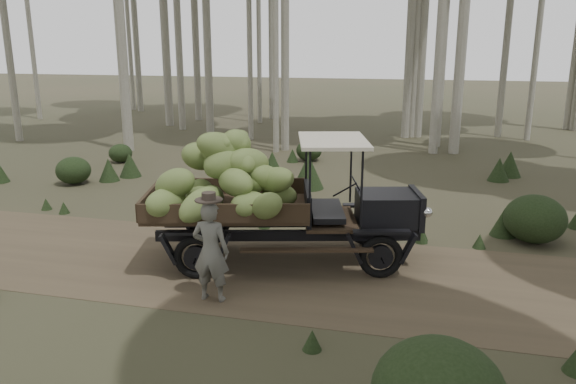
% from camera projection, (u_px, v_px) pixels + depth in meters
% --- Properties ---
extents(ground, '(120.00, 120.00, 0.00)m').
position_uv_depth(ground, '(226.00, 265.00, 10.70)').
color(ground, '#473D2B').
rests_on(ground, ground).
extents(dirt_track, '(70.00, 4.00, 0.01)m').
position_uv_depth(dirt_track, '(226.00, 265.00, 10.70)').
color(dirt_track, brown).
rests_on(dirt_track, ground).
extents(banana_truck, '(5.46, 3.29, 2.68)m').
position_uv_depth(banana_truck, '(253.00, 186.00, 10.36)').
color(banana_truck, black).
rests_on(banana_truck, ground).
extents(farmer, '(0.61, 0.45, 1.83)m').
position_uv_depth(farmer, '(211.00, 250.00, 9.03)').
color(farmer, '#63615A').
rests_on(farmer, ground).
extents(undergrowth, '(21.66, 21.48, 1.26)m').
position_uv_depth(undergrowth, '(206.00, 286.00, 8.57)').
color(undergrowth, '#233319').
rests_on(undergrowth, ground).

